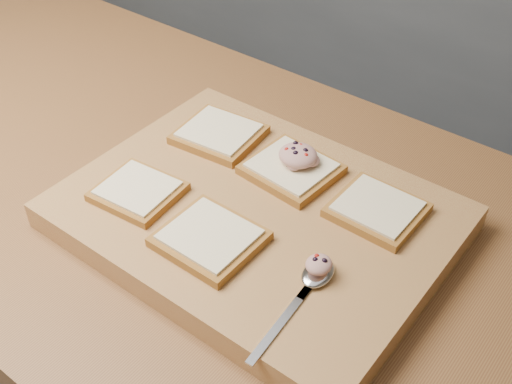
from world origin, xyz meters
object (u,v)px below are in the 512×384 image
(tuna_salad_dollop, at_px, (298,155))
(spoon, at_px, (313,280))
(bread_far_center, at_px, (291,169))
(cutting_board, at_px, (256,217))

(tuna_salad_dollop, height_order, spoon, tuna_salad_dollop)
(bread_far_center, xyz_separation_m, tuna_salad_dollop, (0.00, 0.01, 0.02))
(bread_far_center, bearing_deg, tuna_salad_dollop, 60.63)
(cutting_board, distance_m, spoon, 0.17)
(bread_far_center, distance_m, spoon, 0.23)
(spoon, bearing_deg, bread_far_center, 132.18)
(cutting_board, bearing_deg, tuna_salad_dollop, 88.96)
(spoon, bearing_deg, cutting_board, 153.66)
(cutting_board, height_order, spoon, spoon)
(cutting_board, bearing_deg, spoon, -26.34)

